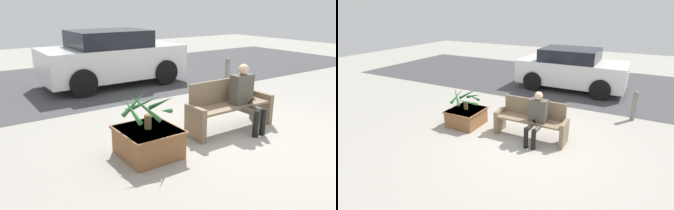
# 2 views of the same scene
# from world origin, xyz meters

# --- Properties ---
(ground_plane) EXTENTS (30.00, 30.00, 0.00)m
(ground_plane) POSITION_xyz_m (0.00, 0.00, 0.00)
(ground_plane) COLOR #9E998E
(road_surface) EXTENTS (20.00, 6.00, 0.01)m
(road_surface) POSITION_xyz_m (0.00, 5.70, 0.00)
(road_surface) COLOR #424244
(road_surface) RESTS_ON ground_plane
(bench) EXTENTS (1.74, 0.50, 0.91)m
(bench) POSITION_xyz_m (-0.07, 0.29, 0.43)
(bench) COLOR #7A664C
(bench) RESTS_ON ground_plane
(person_seated) EXTENTS (0.40, 0.63, 1.20)m
(person_seated) POSITION_xyz_m (0.13, 0.10, 0.66)
(person_seated) COLOR #4C473D
(person_seated) RESTS_ON ground_plane
(planter_box) EXTENTS (0.85, 0.89, 0.43)m
(planter_box) POSITION_xyz_m (-1.87, 0.14, 0.24)
(planter_box) COLOR brown
(planter_box) RESTS_ON ground_plane
(potted_plant) EXTENTS (0.78, 0.81, 0.61)m
(potted_plant) POSITION_xyz_m (-1.86, 0.17, 0.75)
(potted_plant) COLOR brown
(potted_plant) RESTS_ON planter_box
(parked_car) EXTENTS (3.93, 1.98, 1.54)m
(parked_car) POSITION_xyz_m (-0.30, 4.77, 0.77)
(parked_car) COLOR silver
(parked_car) RESTS_ON ground_plane
(bollard_post) EXTENTS (0.14, 0.14, 0.85)m
(bollard_post) POSITION_xyz_m (2.05, 2.53, 0.45)
(bollard_post) COLOR slate
(bollard_post) RESTS_ON ground_plane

